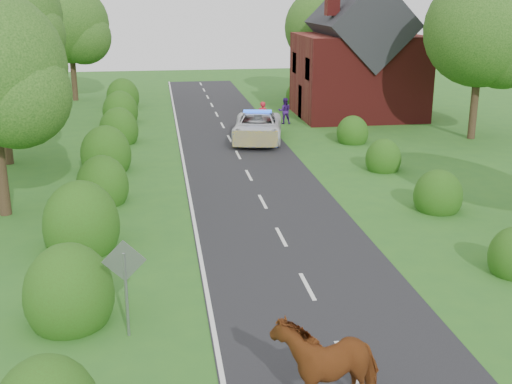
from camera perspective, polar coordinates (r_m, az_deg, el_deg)
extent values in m
plane|color=#2C6422|center=(15.40, 8.07, -14.75)|extent=(120.00, 120.00, 0.00)
cube|color=black|center=(28.90, -0.36, 0.95)|extent=(6.00, 70.00, 0.02)
cube|color=white|center=(15.38, 8.07, -14.67)|extent=(0.12, 1.80, 0.01)
cube|color=white|center=(18.77, 4.58, -8.35)|extent=(0.12, 1.80, 0.01)
cube|color=white|center=(22.36, 2.25, -3.99)|extent=(0.12, 1.80, 0.01)
cube|color=white|center=(26.07, 0.60, -0.85)|extent=(0.12, 1.80, 0.01)
cube|color=white|center=(29.85, -0.64, 1.50)|extent=(0.12, 1.80, 0.01)
cube|color=white|center=(33.69, -1.60, 3.33)|extent=(0.12, 1.80, 0.01)
cube|color=white|center=(37.56, -2.37, 4.77)|extent=(0.12, 1.80, 0.01)
cube|color=white|center=(41.45, -3.00, 5.95)|extent=(0.12, 1.80, 0.01)
cube|color=white|center=(45.36, -3.51, 6.92)|extent=(0.12, 1.80, 0.01)
cube|color=white|center=(49.29, -3.95, 7.74)|extent=(0.12, 1.80, 0.01)
cube|color=white|center=(53.23, -4.33, 8.43)|extent=(0.12, 1.80, 0.01)
cube|color=white|center=(57.17, -4.65, 9.03)|extent=(0.12, 1.80, 0.01)
cube|color=white|center=(61.12, -4.94, 9.55)|extent=(0.12, 1.80, 0.01)
cube|color=white|center=(28.64, -6.11, 0.72)|extent=(0.12, 70.00, 0.01)
ellipsoid|color=#2B4B14|center=(17.30, -16.27, -8.73)|extent=(2.30, 2.41, 2.70)
ellipsoid|color=#2B4B14|center=(21.88, -15.25, -2.86)|extent=(2.50, 2.62, 3.00)
ellipsoid|color=#2B4B14|center=(26.62, -13.48, 0.54)|extent=(2.10, 2.20, 2.50)
ellipsoid|color=#2B4B14|center=(31.43, -13.19, 3.25)|extent=(2.40, 2.52, 2.80)
ellipsoid|color=#2B4B14|center=(37.27, -12.10, 5.39)|extent=(2.20, 2.31, 2.60)
ellipsoid|color=#2B4B14|center=(43.16, -11.97, 7.02)|extent=(2.30, 2.41, 2.70)
ellipsoid|color=#2B4B14|center=(49.07, -11.75, 8.26)|extent=(2.40, 2.52, 2.80)
ellipsoid|color=#2B4B14|center=(25.96, 15.87, -0.33)|extent=(1.90, 2.00, 2.10)
ellipsoid|color=#2B4B14|center=(31.26, 11.25, 2.89)|extent=(1.70, 1.78, 2.00)
ellipsoid|color=#2B4B14|center=(36.90, 8.57, 5.20)|extent=(1.80, 1.89, 2.00)
ellipsoid|color=#2B4B14|center=(50.18, 3.65, 8.52)|extent=(1.70, 1.78, 2.00)
cylinder|color=#332316|center=(25.91, -21.80, 2.28)|extent=(0.44, 0.44, 3.96)
sphere|color=#56882B|center=(24.65, -20.54, 8.14)|extent=(3.92, 3.92, 3.92)
cylinder|color=#332316|center=(33.88, -21.40, 5.42)|extent=(0.44, 0.44, 3.74)
sphere|color=#56882B|center=(32.76, -20.40, 9.70)|extent=(3.92, 3.92, 3.92)
cylinder|color=#332316|center=(43.76, -20.72, 8.65)|extent=(0.44, 0.44, 4.84)
sphere|color=#133A10|center=(43.41, -21.35, 14.39)|extent=(6.80, 6.80, 6.80)
sphere|color=#56882B|center=(42.56, -19.77, 13.02)|extent=(4.76, 4.76, 4.76)
cylinder|color=#332316|center=(53.19, -15.90, 10.08)|extent=(0.44, 0.44, 4.18)
sphere|color=#133A10|center=(52.90, -16.25, 14.15)|extent=(6.00, 6.00, 6.00)
sphere|color=#56882B|center=(52.23, -15.07, 13.17)|extent=(4.20, 4.20, 4.20)
cylinder|color=#332316|center=(39.33, 18.85, 7.66)|extent=(0.44, 0.44, 4.40)
sphere|color=#133A10|center=(38.93, 19.43, 13.47)|extent=(6.40, 6.40, 6.40)
sphere|color=#56882B|center=(38.97, 21.21, 11.81)|extent=(4.48, 4.48, 4.48)
cylinder|color=#332316|center=(52.47, 5.81, 10.42)|extent=(0.44, 0.44, 3.96)
sphere|color=#133A10|center=(52.17, 5.93, 14.35)|extent=(6.00, 6.00, 6.00)
sphere|color=#56882B|center=(51.92, 7.23, 13.30)|extent=(4.20, 4.20, 4.20)
cylinder|color=gray|center=(16.09, -11.45, -8.97)|extent=(0.08, 0.08, 2.20)
cube|color=gray|center=(15.72, -11.64, -6.02)|extent=(1.06, 0.04, 1.06)
cube|color=maroon|center=(44.88, 9.03, 10.15)|extent=(8.00, 7.00, 5.50)
cube|color=black|center=(44.60, 9.24, 14.55)|extent=(5.94, 7.40, 5.94)
cube|color=maroon|center=(41.93, 6.80, 16.41)|extent=(0.80, 0.80, 1.60)
imported|color=brown|center=(13.55, 6.28, -15.24)|extent=(2.64, 1.78, 1.72)
imported|color=silver|center=(37.01, 0.13, 5.84)|extent=(3.76, 6.21, 1.61)
cube|color=yellow|center=(34.16, -0.08, 4.73)|extent=(2.37, 0.53, 0.89)
cube|color=blue|center=(36.84, 0.13, 7.19)|extent=(1.63, 0.59, 0.14)
imported|color=red|center=(39.41, 0.56, 6.71)|extent=(0.74, 0.56, 1.85)
imported|color=#3A186B|center=(41.91, 2.57, 7.22)|extent=(0.89, 0.74, 1.69)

